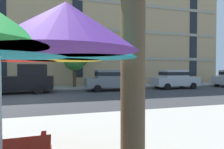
# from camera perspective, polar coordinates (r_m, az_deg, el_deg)

# --- Properties ---
(ground_plane) EXTENTS (120.00, 120.00, 0.00)m
(ground_plane) POSITION_cam_1_polar(r_m,az_deg,el_deg) (11.73, -25.52, -7.42)
(ground_plane) COLOR #38383A
(sidewalk_far) EXTENTS (56.00, 3.60, 0.12)m
(sidewalk_far) POSITION_cam_1_polar(r_m,az_deg,el_deg) (18.41, -21.86, -4.03)
(sidewalk_far) COLOR gray
(sidewalk_far) RESTS_ON ground
(apartment_building) EXTENTS (45.29, 12.08, 16.00)m
(apartment_building) POSITION_cam_1_polar(r_m,az_deg,el_deg) (27.21, -20.07, 14.55)
(apartment_building) COLOR tan
(apartment_building) RESTS_ON ground
(pickup_black) EXTENTS (5.10, 2.12, 2.20)m
(pickup_black) POSITION_cam_1_polar(r_m,az_deg,el_deg) (15.42, -26.53, -1.51)
(pickup_black) COLOR black
(pickup_black) RESTS_ON ground
(sedan_gray) EXTENTS (4.40, 1.98, 1.78)m
(sedan_gray) POSITION_cam_1_polar(r_m,az_deg,el_deg) (15.68, -0.46, -1.60)
(sedan_gray) COLOR slate
(sedan_gray) RESTS_ON ground
(sedan_silver) EXTENTS (4.40, 1.98, 1.78)m
(sedan_silver) POSITION_cam_1_polar(r_m,az_deg,el_deg) (18.37, 18.94, -1.24)
(sedan_silver) COLOR #A8AAB2
(sedan_silver) RESTS_ON ground
(street_tree_middle) EXTENTS (2.83, 2.83, 4.78)m
(street_tree_middle) POSITION_cam_1_polar(r_m,az_deg,el_deg) (18.13, -11.32, 5.81)
(street_tree_middle) COLOR #4C3823
(street_tree_middle) RESTS_ON ground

